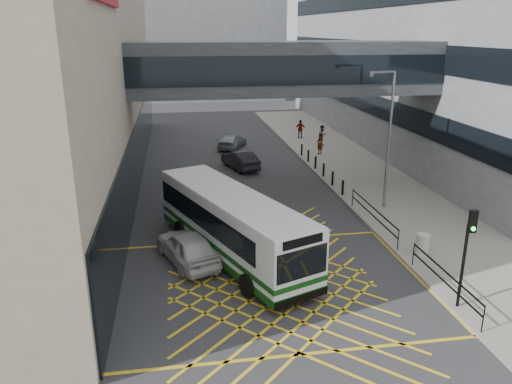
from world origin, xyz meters
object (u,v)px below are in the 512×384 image
traffic_light (468,245)px  pedestrian_a (320,144)px  street_lamp (387,132)px  car_white (187,247)px  pedestrian_b (322,136)px  car_dark (240,160)px  pedestrian_c (300,129)px  car_silver (232,141)px  litter_bin (422,245)px  bus (231,223)px

traffic_light → pedestrian_a: bearing=87.7°
traffic_light → street_lamp: 10.76m
car_white → pedestrian_b: (12.05, 20.44, 0.31)m
car_dark → traffic_light: bearing=86.9°
pedestrian_a → pedestrian_b: pedestrian_b is taller
traffic_light → street_lamp: (1.44, 10.51, 1.81)m
traffic_light → street_lamp: size_ratio=0.50×
pedestrian_c → car_white: bearing=81.6°
car_silver → pedestrian_b: pedestrian_b is taller
traffic_light → litter_bin: 4.78m
litter_bin → pedestrian_a: pedestrian_a is taller
pedestrian_b → bus: bearing=-143.3°
car_white → car_dark: (4.24, 14.85, -0.06)m
traffic_light → pedestrian_a: traffic_light is taller
street_lamp → pedestrian_c: size_ratio=4.54×
pedestrian_a → pedestrian_c: 6.29m
litter_bin → pedestrian_c: bearing=88.2°
car_silver → pedestrian_c: 6.99m
car_dark → pedestrian_c: 11.25m
pedestrian_a → bus: bearing=20.2°
traffic_light → street_lamp: street_lamp is taller
car_silver → street_lamp: (6.50, -16.57, 3.78)m
car_dark → pedestrian_a: size_ratio=2.54×
car_white → traffic_light: 11.16m
car_dark → traffic_light: traffic_light is taller
litter_bin → pedestrian_a: 18.88m
car_silver → pedestrian_c: size_ratio=2.48×
car_white → pedestrian_b: 23.73m
car_silver → street_lamp: street_lamp is taller
car_silver → pedestrian_a: bearing=172.3°
pedestrian_a → pedestrian_c: size_ratio=1.01×
bus → pedestrian_c: 25.21m
pedestrian_a → pedestrian_c: bearing=-132.1°
litter_bin → pedestrian_c: pedestrian_c is taller
traffic_light → street_lamp: bearing=83.6°
bus → traffic_light: (7.54, -5.92, 1.04)m
pedestrian_b → pedestrian_c: pedestrian_b is taller
car_white → pedestrian_c: bearing=-134.9°
car_white → car_silver: (4.41, 21.50, -0.09)m
car_white → pedestrian_a: size_ratio=2.73×
street_lamp → litter_bin: size_ratio=7.50×
car_silver → pedestrian_c: (6.56, 2.37, 0.35)m
bus → pedestrian_b: bearing=41.3°
litter_bin → pedestrian_c: (0.77, 25.15, 0.33)m
litter_bin → pedestrian_c: 25.16m
car_dark → pedestrian_c: (6.73, 9.01, 0.32)m
car_white → pedestrian_c: size_ratio=2.76×
bus → pedestrian_c: size_ratio=6.40×
car_dark → litter_bin: 17.20m
pedestrian_a → pedestrian_c: pedestrian_a is taller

